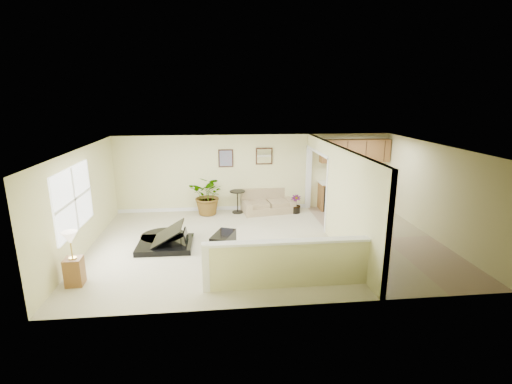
{
  "coord_description": "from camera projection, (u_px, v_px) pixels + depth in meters",
  "views": [
    {
      "loc": [
        -1.22,
        -8.93,
        3.73
      ],
      "look_at": [
        -0.24,
        0.4,
        1.27
      ],
      "focal_mm": 26.0,
      "sensor_mm": 36.0,
      "label": 1
    }
  ],
  "objects": [
    {
      "name": "lamp_stand",
      "position": [
        73.0,
        263.0,
        7.41
      ],
      "size": [
        0.35,
        0.35,
        1.14
      ],
      "color": "brown",
      "rests_on": "floor"
    },
    {
      "name": "loveseat",
      "position": [
        268.0,
        201.0,
        12.21
      ],
      "size": [
        1.79,
        1.19,
        0.94
      ],
      "rotation": [
        0.0,
        0.0,
        0.16
      ],
      "color": "tan",
      "rests_on": "floor"
    },
    {
      "name": "interior_partition",
      "position": [
        333.0,
        193.0,
        9.77
      ],
      "size": [
        0.18,
        5.99,
        2.5
      ],
      "color": "beige",
      "rests_on": "floor"
    },
    {
      "name": "wall_art_left",
      "position": [
        226.0,
        158.0,
        11.98
      ],
      "size": [
        0.48,
        0.04,
        0.58
      ],
      "color": "#341D13",
      "rests_on": "back_wall"
    },
    {
      "name": "palm_plant",
      "position": [
        209.0,
        195.0,
        11.81
      ],
      "size": [
        1.46,
        1.38,
        1.28
      ],
      "color": "black",
      "rests_on": "floor"
    },
    {
      "name": "small_plant",
      "position": [
        295.0,
        205.0,
        12.05
      ],
      "size": [
        0.41,
        0.41,
        0.6
      ],
      "color": "black",
      "rests_on": "floor"
    },
    {
      "name": "front_wall",
      "position": [
        290.0,
        242.0,
        6.46
      ],
      "size": [
        9.0,
        0.04,
        2.5
      ],
      "primitive_type": "cube",
      "color": "beige",
      "rests_on": "floor"
    },
    {
      "name": "left_wall",
      "position": [
        81.0,
        202.0,
        8.89
      ],
      "size": [
        0.04,
        6.0,
        2.5
      ],
      "primitive_type": "cube",
      "color": "beige",
      "rests_on": "floor"
    },
    {
      "name": "ceiling",
      "position": [
        267.0,
        147.0,
        9.02
      ],
      "size": [
        9.0,
        6.0,
        0.04
      ],
      "primitive_type": "cube",
      "color": "silver",
      "rests_on": "back_wall"
    },
    {
      "name": "piano_bench",
      "position": [
        223.0,
        244.0,
        8.9
      ],
      "size": [
        0.66,
        0.89,
        0.53
      ],
      "primitive_type": "cube",
      "rotation": [
        0.0,
        0.0,
        -0.37
      ],
      "color": "black",
      "rests_on": "floor"
    },
    {
      "name": "kitchen_vinyl",
      "position": [
        382.0,
        238.0,
        9.98
      ],
      "size": [
        2.7,
        6.0,
        0.01
      ],
      "primitive_type": "cube",
      "color": "#978C66",
      "rests_on": "floor"
    },
    {
      "name": "back_wall",
      "position": [
        255.0,
        173.0,
        12.23
      ],
      "size": [
        9.0,
        0.04,
        2.5
      ],
      "primitive_type": "cube",
      "color": "beige",
      "rests_on": "floor"
    },
    {
      "name": "pony_half_wall",
      "position": [
        286.0,
        263.0,
        7.32
      ],
      "size": [
        3.42,
        0.22,
        1.0
      ],
      "color": "beige",
      "rests_on": "floor"
    },
    {
      "name": "right_wall",
      "position": [
        435.0,
        192.0,
        9.8
      ],
      "size": [
        0.04,
        6.0,
        2.5
      ],
      "primitive_type": "cube",
      "color": "beige",
      "rests_on": "floor"
    },
    {
      "name": "left_window",
      "position": [
        73.0,
        199.0,
        8.36
      ],
      "size": [
        0.05,
        2.15,
        1.45
      ],
      "primitive_type": "cube",
      "color": "white",
      "rests_on": "left_wall"
    },
    {
      "name": "piano",
      "position": [
        164.0,
        226.0,
        9.36
      ],
      "size": [
        1.62,
        1.68,
        1.28
      ],
      "rotation": [
        0.0,
        0.0,
        -0.01
      ],
      "color": "black",
      "rests_on": "floor"
    },
    {
      "name": "kitchen_cabinets",
      "position": [
        350.0,
        183.0,
        12.39
      ],
      "size": [
        2.36,
        0.65,
        2.33
      ],
      "color": "brown",
      "rests_on": "floor"
    },
    {
      "name": "floor",
      "position": [
        267.0,
        243.0,
        9.66
      ],
      "size": [
        9.0,
        9.0,
        0.0
      ],
      "primitive_type": "plane",
      "color": "beige",
      "rests_on": "ground"
    },
    {
      "name": "wall_mirror",
      "position": [
        264.0,
        156.0,
        12.09
      ],
      "size": [
        0.55,
        0.04,
        0.55
      ],
      "color": "#341D13",
      "rests_on": "back_wall"
    },
    {
      "name": "accent_table",
      "position": [
        238.0,
        199.0,
        12.03
      ],
      "size": [
        0.51,
        0.51,
        0.73
      ],
      "color": "black",
      "rests_on": "floor"
    }
  ]
}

